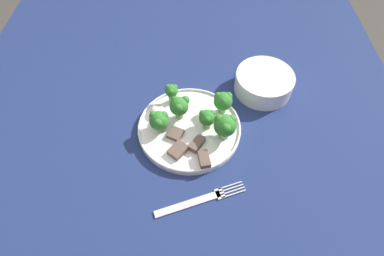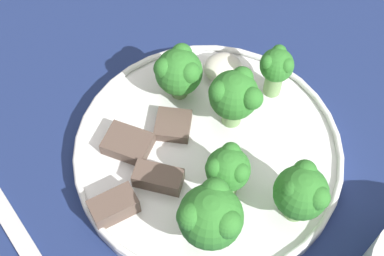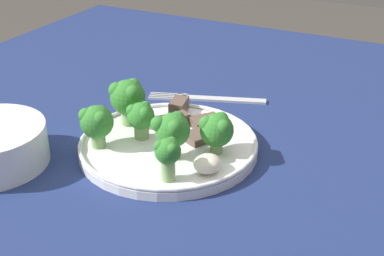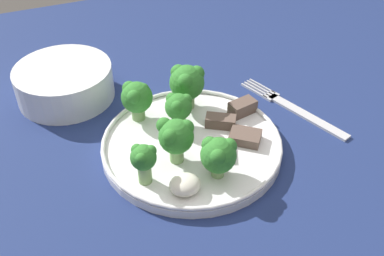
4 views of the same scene
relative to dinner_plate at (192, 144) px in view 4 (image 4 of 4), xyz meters
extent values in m
cube|color=navy|center=(-0.04, -0.02, -0.02)|extent=(1.31, 1.16, 0.03)
cylinder|color=brown|center=(0.56, 0.50, -0.40)|extent=(0.06, 0.06, 0.72)
cylinder|color=white|center=(0.00, 0.00, 0.00)|extent=(0.25, 0.25, 0.01)
torus|color=white|center=(0.00, 0.00, 0.01)|extent=(0.25, 0.25, 0.01)
cube|color=silver|center=(0.19, 0.00, -0.01)|extent=(0.06, 0.14, 0.00)
cube|color=silver|center=(0.17, 0.07, -0.01)|extent=(0.03, 0.02, 0.00)
cube|color=silver|center=(0.17, 0.10, -0.01)|extent=(0.02, 0.05, 0.00)
cube|color=silver|center=(0.16, 0.09, -0.01)|extent=(0.02, 0.05, 0.00)
cube|color=silver|center=(0.15, 0.09, -0.01)|extent=(0.02, 0.05, 0.00)
cube|color=silver|center=(0.15, 0.09, -0.01)|extent=(0.02, 0.05, 0.00)
cylinder|color=white|center=(-0.14, 0.19, 0.02)|extent=(0.15, 0.15, 0.05)
cylinder|color=silver|center=(-0.14, 0.19, 0.01)|extent=(0.12, 0.12, 0.04)
cylinder|color=#7FA866|center=(0.01, -0.07, 0.01)|extent=(0.02, 0.02, 0.02)
sphere|color=#337F2D|center=(0.01, -0.07, 0.04)|extent=(0.04, 0.04, 0.04)
sphere|color=#337F2D|center=(0.02, -0.07, 0.05)|extent=(0.02, 0.02, 0.02)
sphere|color=#337F2D|center=(0.00, -0.06, 0.05)|extent=(0.02, 0.02, 0.02)
sphere|color=#337F2D|center=(0.00, -0.08, 0.05)|extent=(0.02, 0.02, 0.02)
cylinder|color=#7FA866|center=(-0.03, -0.02, 0.02)|extent=(0.02, 0.02, 0.02)
sphere|color=#337F2D|center=(-0.03, -0.02, 0.04)|extent=(0.05, 0.05, 0.05)
sphere|color=#337F2D|center=(-0.02, -0.02, 0.05)|extent=(0.02, 0.02, 0.02)
sphere|color=#337F2D|center=(-0.04, -0.01, 0.05)|extent=(0.02, 0.02, 0.02)
sphere|color=#337F2D|center=(-0.04, -0.03, 0.05)|extent=(0.02, 0.02, 0.02)
cylinder|color=#7FA866|center=(0.00, 0.04, 0.01)|extent=(0.02, 0.02, 0.02)
sphere|color=#337F2D|center=(0.00, 0.04, 0.04)|extent=(0.04, 0.04, 0.04)
sphere|color=#337F2D|center=(0.01, 0.04, 0.05)|extent=(0.02, 0.02, 0.02)
sphere|color=#337F2D|center=(-0.01, 0.05, 0.05)|extent=(0.02, 0.02, 0.02)
sphere|color=#337F2D|center=(-0.01, 0.03, 0.05)|extent=(0.02, 0.02, 0.02)
cylinder|color=#7FA866|center=(-0.08, -0.04, 0.02)|extent=(0.02, 0.02, 0.03)
sphere|color=#337F2D|center=(-0.08, -0.04, 0.04)|extent=(0.03, 0.03, 0.03)
sphere|color=#337F2D|center=(-0.07, -0.04, 0.05)|extent=(0.01, 0.01, 0.01)
sphere|color=#337F2D|center=(-0.09, -0.04, 0.05)|extent=(0.01, 0.01, 0.01)
sphere|color=#337F2D|center=(-0.09, -0.05, 0.05)|extent=(0.01, 0.01, 0.01)
cylinder|color=#7FA866|center=(0.03, 0.08, 0.02)|extent=(0.02, 0.02, 0.02)
sphere|color=#337F2D|center=(0.03, 0.08, 0.05)|extent=(0.05, 0.05, 0.05)
sphere|color=#337F2D|center=(0.04, 0.08, 0.06)|extent=(0.02, 0.02, 0.02)
sphere|color=#337F2D|center=(0.02, 0.09, 0.06)|extent=(0.02, 0.02, 0.02)
sphere|color=#337F2D|center=(0.02, 0.07, 0.06)|extent=(0.02, 0.02, 0.02)
cylinder|color=#7FA866|center=(-0.05, 0.08, 0.01)|extent=(0.02, 0.02, 0.02)
sphere|color=#337F2D|center=(-0.05, 0.08, 0.04)|extent=(0.05, 0.05, 0.05)
sphere|color=#337F2D|center=(-0.04, 0.08, 0.05)|extent=(0.02, 0.02, 0.02)
sphere|color=#337F2D|center=(-0.06, 0.09, 0.05)|extent=(0.02, 0.02, 0.02)
sphere|color=#337F2D|center=(-0.06, 0.07, 0.05)|extent=(0.02, 0.02, 0.02)
cube|color=brown|center=(0.05, 0.02, 0.01)|extent=(0.05, 0.04, 0.02)
cube|color=brown|center=(0.10, 0.03, 0.01)|extent=(0.04, 0.03, 0.02)
cube|color=brown|center=(0.02, -0.03, 0.01)|extent=(0.04, 0.04, 0.01)
cube|color=brown|center=(0.07, -0.02, 0.01)|extent=(0.05, 0.05, 0.01)
ellipsoid|color=silver|center=(-0.04, -0.08, 0.01)|extent=(0.04, 0.03, 0.02)
camera|label=1|loc=(0.42, 0.01, 0.58)|focal=28.00mm
camera|label=2|loc=(0.09, 0.23, 0.43)|focal=50.00mm
camera|label=3|loc=(-0.56, -0.32, 0.36)|focal=50.00mm
camera|label=4|loc=(-0.18, -0.43, 0.41)|focal=42.00mm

